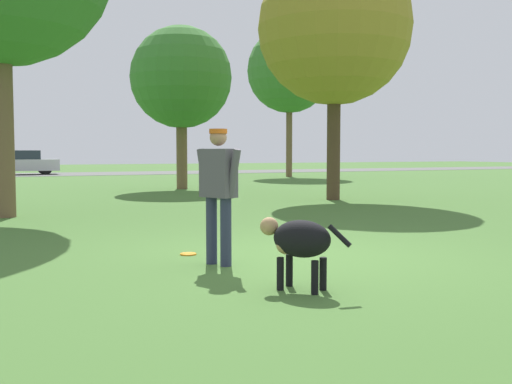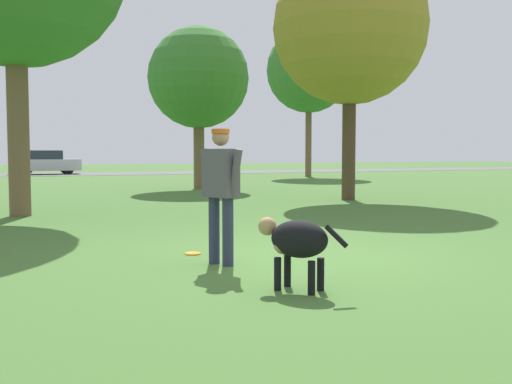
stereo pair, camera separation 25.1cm
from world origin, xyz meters
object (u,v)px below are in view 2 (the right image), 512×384
(dog, at_px, (296,241))
(tree_far_right, at_px, (309,70))
(frisbee, at_px, (193,254))
(parked_car_silver, at_px, (46,163))
(tree_near_right, at_px, (350,28))
(person, at_px, (221,185))
(tree_mid_center, at_px, (199,78))

(dog, bearing_deg, tree_far_right, -63.83)
(frisbee, height_order, parked_car_silver, parked_car_silver)
(dog, xyz_separation_m, tree_near_right, (6.17, 9.19, 4.23))
(person, relative_size, parked_car_silver, 0.41)
(dog, bearing_deg, tree_near_right, -69.92)
(person, bearing_deg, dog, -15.77)
(tree_mid_center, distance_m, tree_near_right, 6.94)
(tree_mid_center, relative_size, parked_car_silver, 1.50)
(dog, distance_m, frisbee, 2.39)
(dog, bearing_deg, parked_car_silver, -35.32)
(person, xyz_separation_m, tree_near_right, (6.40, 7.68, 3.76))
(dog, xyz_separation_m, tree_far_right, (12.40, 23.53, 5.19))
(person, xyz_separation_m, dog, (0.23, -1.51, -0.46))
(dog, height_order, tree_mid_center, tree_mid_center)
(tree_far_right, height_order, tree_near_right, tree_far_right)
(parked_car_silver, bearing_deg, tree_far_right, -36.19)
(person, bearing_deg, tree_far_right, 125.62)
(dog, height_order, frisbee, dog)
(dog, height_order, parked_car_silver, parked_car_silver)
(person, bearing_deg, parked_car_silver, 155.79)
(person, relative_size, tree_near_right, 0.23)
(tree_mid_center, bearing_deg, dog, -103.86)
(tree_far_right, xyz_separation_m, tree_near_right, (-6.23, -14.34, -0.96))
(parked_car_silver, bearing_deg, tree_near_right, -74.94)
(tree_far_right, bearing_deg, parked_car_silver, 144.38)
(tree_far_right, bearing_deg, tree_mid_center, -137.43)
(dog, relative_size, tree_far_right, 0.10)
(tree_far_right, relative_size, parked_car_silver, 2.05)
(person, distance_m, dog, 1.59)
(tree_mid_center, xyz_separation_m, tree_near_right, (2.30, -6.51, 0.73))
(tree_mid_center, bearing_deg, parked_car_silver, 104.12)
(tree_far_right, relative_size, tree_mid_center, 1.37)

